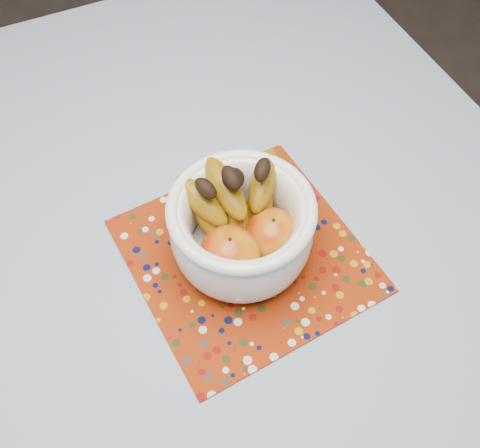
{
  "coord_description": "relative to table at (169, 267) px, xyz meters",
  "views": [
    {
      "loc": [
        -0.09,
        -0.49,
        1.53
      ],
      "look_at": [
        0.1,
        -0.07,
        0.84
      ],
      "focal_mm": 42.0,
      "sensor_mm": 36.0,
      "label": 1
    }
  ],
  "objects": [
    {
      "name": "placemat",
      "position": [
        0.11,
        -0.08,
        0.09
      ],
      "size": [
        0.37,
        0.37,
        0.0
      ],
      "primitive_type": "cube",
      "rotation": [
        0.0,
        0.0,
        0.09
      ],
      "color": "maroon",
      "rests_on": "tablecloth"
    },
    {
      "name": "fruit_bowl",
      "position": [
        0.11,
        -0.07,
        0.17
      ],
      "size": [
        0.24,
        0.22,
        0.18
      ],
      "color": "white",
      "rests_on": "placemat"
    },
    {
      "name": "tablecloth",
      "position": [
        0.0,
        0.0,
        0.08
      ],
      "size": [
        1.32,
        1.32,
        0.01
      ],
      "primitive_type": "cube",
      "color": "slate",
      "rests_on": "table"
    },
    {
      "name": "table",
      "position": [
        0.0,
        0.0,
        0.0
      ],
      "size": [
        1.2,
        1.2,
        0.75
      ],
      "color": "brown",
      "rests_on": "ground"
    }
  ]
}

